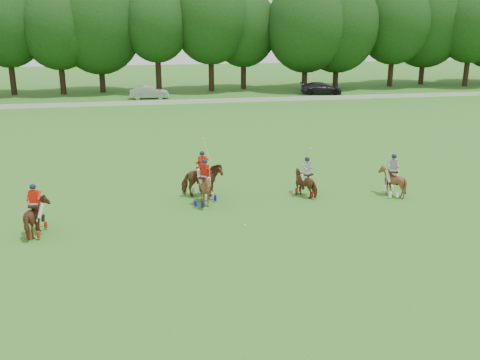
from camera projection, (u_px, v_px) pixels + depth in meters
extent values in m
plane|color=#2F661D|center=(210.00, 244.00, 21.96)|extent=(180.00, 180.00, 0.00)
cylinder|color=black|center=(12.00, 74.00, 64.17)|extent=(0.70, 0.70, 4.98)
ellipsoid|color=black|center=(6.00, 24.00, 62.49)|extent=(8.80, 8.80, 10.12)
cylinder|color=black|center=(62.00, 75.00, 64.84)|extent=(0.70, 0.70, 4.64)
ellipsoid|color=black|center=(57.00, 27.00, 63.21)|extent=(8.80, 8.80, 10.13)
cylinder|color=black|center=(102.00, 75.00, 66.67)|extent=(0.70, 0.70, 4.31)
ellipsoid|color=black|center=(98.00, 23.00, 64.89)|extent=(10.67, 10.67, 12.27)
cylinder|color=black|center=(158.00, 71.00, 66.34)|extent=(0.70, 0.70, 5.24)
ellipsoid|color=black|center=(156.00, 24.00, 64.70)|extent=(8.06, 8.06, 9.26)
cylinder|color=black|center=(211.00, 70.00, 67.75)|extent=(0.70, 0.70, 5.19)
ellipsoid|color=black|center=(211.00, 20.00, 65.97)|extent=(9.50, 9.50, 10.92)
cylinder|color=black|center=(243.00, 71.00, 69.93)|extent=(0.70, 0.70, 4.48)
ellipsoid|color=black|center=(244.00, 28.00, 68.35)|extent=(8.60, 8.60, 9.89)
cylinder|color=black|center=(305.00, 73.00, 68.66)|extent=(0.70, 0.70, 4.21)
ellipsoid|color=black|center=(306.00, 26.00, 66.95)|extent=(10.11, 10.11, 11.63)
cylinder|color=black|center=(336.00, 72.00, 70.78)|extent=(0.70, 0.70, 4.07)
ellipsoid|color=black|center=(338.00, 26.00, 69.05)|extent=(10.46, 10.46, 12.03)
cylinder|color=black|center=(391.00, 68.00, 72.27)|extent=(0.70, 0.70, 4.79)
ellipsoid|color=black|center=(395.00, 23.00, 70.54)|extent=(9.47, 9.47, 10.89)
cylinder|color=black|center=(422.00, 68.00, 74.73)|extent=(0.70, 0.70, 4.44)
ellipsoid|color=black|center=(427.00, 21.00, 72.91)|extent=(10.84, 10.84, 12.47)
cylinder|color=black|center=(467.00, 68.00, 72.54)|extent=(0.70, 0.70, 4.86)
ellipsoid|color=black|center=(472.00, 24.00, 70.86)|extent=(8.94, 8.94, 10.28)
cube|color=white|center=(163.00, 102.00, 57.64)|extent=(120.00, 0.10, 0.44)
imported|color=#A8A7AC|center=(149.00, 92.00, 61.48)|extent=(4.43, 1.63, 1.45)
imported|color=black|center=(321.00, 88.00, 65.13)|extent=(5.30, 2.83, 1.46)
imported|color=#542A16|center=(36.00, 218.00, 22.72)|extent=(1.02, 1.93, 1.56)
cube|color=black|center=(35.00, 205.00, 22.55)|extent=(0.49, 0.60, 0.08)
cylinder|color=tan|center=(28.00, 207.00, 22.55)|extent=(0.05, 0.21, 1.29)
imported|color=#542A16|center=(203.00, 181.00, 27.50)|extent=(2.22, 2.09, 1.78)
cube|color=black|center=(202.00, 169.00, 27.31)|extent=(0.63, 0.69, 0.08)
cylinder|color=tan|center=(207.00, 150.00, 27.20)|extent=(0.33, 0.72, 1.08)
imported|color=#542A16|center=(205.00, 189.00, 26.36)|extent=(1.98, 2.01, 1.66)
cube|color=black|center=(205.00, 177.00, 26.18)|extent=(0.69, 0.71, 0.08)
cylinder|color=tan|center=(210.00, 180.00, 26.07)|extent=(0.16, 0.18, 1.29)
imported|color=#542A16|center=(306.00, 183.00, 27.77)|extent=(1.56, 1.73, 1.36)
cube|color=black|center=(307.00, 174.00, 27.63)|extent=(0.69, 0.71, 0.08)
cylinder|color=tan|center=(304.00, 158.00, 27.15)|extent=(0.49, 0.63, 1.08)
imported|color=#542A16|center=(392.00, 181.00, 27.85)|extent=(1.48, 1.59, 1.51)
cube|color=black|center=(393.00, 171.00, 27.69)|extent=(0.55, 0.64, 0.08)
cylinder|color=tan|center=(387.00, 173.00, 27.72)|extent=(0.07, 0.21, 1.29)
sphere|color=white|center=(245.00, 226.00, 23.83)|extent=(0.09, 0.09, 0.09)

